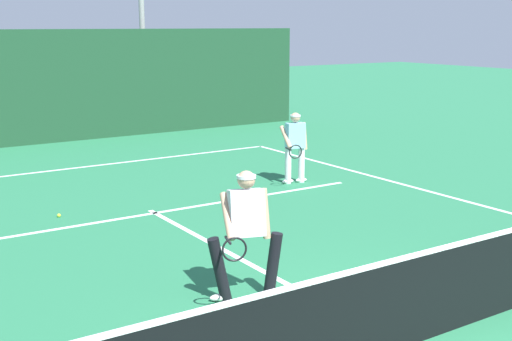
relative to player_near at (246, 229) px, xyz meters
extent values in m
cube|color=white|center=(0.70, 8.80, -0.89)|extent=(10.74, 0.10, 0.01)
cube|color=white|center=(0.70, 4.18, -0.89)|extent=(8.76, 0.10, 0.01)
cube|color=white|center=(0.70, 1.19, -0.89)|extent=(0.10, 6.40, 0.01)
cube|color=black|center=(0.70, -2.01, -0.41)|extent=(11.59, 0.02, 0.98)
cube|color=white|center=(0.70, -2.01, 0.11)|extent=(11.59, 0.03, 0.05)
cylinder|color=black|center=(0.33, -0.10, -0.49)|extent=(0.29, 0.22, 0.83)
cylinder|color=black|center=(-0.31, 0.12, -0.49)|extent=(0.33, 0.24, 0.83)
ellipsoid|color=white|center=(0.33, -0.10, -0.85)|extent=(0.28, 0.19, 0.09)
ellipsoid|color=white|center=(-0.31, 0.12, -0.85)|extent=(0.28, 0.19, 0.09)
cube|color=silver|center=(0.01, 0.01, 0.21)|extent=(0.50, 0.44, 0.60)
cylinder|color=tan|center=(0.23, -0.07, 0.18)|extent=(0.17, 0.14, 0.63)
cylinder|color=tan|center=(-0.21, 0.08, 0.18)|extent=(0.25, 0.51, 0.52)
sphere|color=tan|center=(0.01, 0.01, 0.62)|extent=(0.22, 0.22, 0.22)
cylinder|color=white|center=(0.01, 0.01, 0.66)|extent=(0.30, 0.30, 0.04)
cylinder|color=black|center=(-0.34, -0.14, -0.04)|extent=(0.11, 0.26, 0.03)
torus|color=black|center=(-0.45, -0.46, -0.04)|extent=(0.29, 0.12, 0.29)
cylinder|color=silver|center=(4.40, 4.70, -0.52)|extent=(0.16, 0.16, 0.76)
cylinder|color=silver|center=(4.09, 4.76, -0.52)|extent=(0.16, 0.16, 0.76)
ellipsoid|color=white|center=(4.40, 4.70, -0.85)|extent=(0.28, 0.16, 0.09)
ellipsoid|color=white|center=(4.09, 4.76, -0.85)|extent=(0.28, 0.16, 0.09)
cube|color=#8CCCE0|center=(4.24, 4.73, 0.13)|extent=(0.43, 0.29, 0.54)
cylinder|color=tan|center=(4.46, 4.69, 0.11)|extent=(0.16, 0.12, 0.59)
cylinder|color=tan|center=(4.03, 4.77, 0.11)|extent=(0.19, 0.51, 0.45)
sphere|color=tan|center=(4.24, 4.73, 0.52)|extent=(0.20, 0.20, 0.20)
cylinder|color=white|center=(4.24, 4.73, 0.55)|extent=(0.26, 0.26, 0.04)
cylinder|color=black|center=(3.93, 4.54, -0.10)|extent=(0.08, 0.26, 0.03)
torus|color=black|center=(3.86, 4.20, -0.10)|extent=(0.29, 0.08, 0.29)
sphere|color=#D1E033|center=(-0.83, 4.87, -0.86)|extent=(0.07, 0.07, 0.07)
cube|color=#1B4329|center=(0.70, 12.61, 0.71)|extent=(18.14, 0.12, 3.21)
cylinder|color=#9EA39E|center=(5.05, 14.28, 3.06)|extent=(0.18, 0.18, 7.91)
camera|label=1|loc=(-4.22, -6.65, 2.45)|focal=47.35mm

